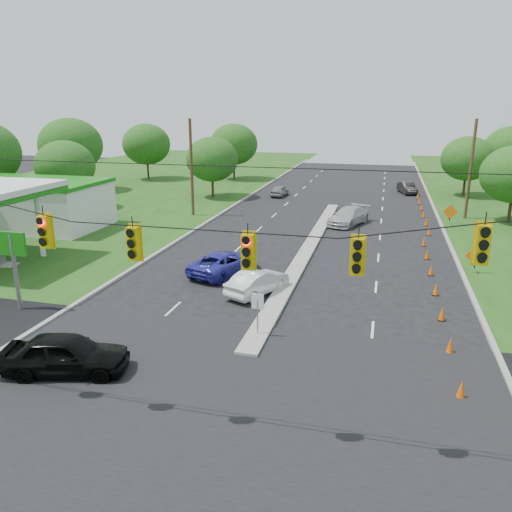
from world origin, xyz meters
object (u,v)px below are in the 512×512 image
(gas_station, at_px, (20,201))
(blue_pickup, at_px, (224,263))
(black_sedan, at_px, (66,354))
(white_sedan, at_px, (258,282))

(gas_station, xyz_separation_m, blue_pickup, (19.41, -6.13, -1.86))
(blue_pickup, bearing_deg, black_sedan, 98.23)
(gas_station, distance_m, blue_pickup, 20.44)
(black_sedan, relative_size, white_sedan, 1.14)
(white_sedan, xyz_separation_m, blue_pickup, (-2.89, 2.86, 0.03))
(gas_station, distance_m, black_sedan, 25.90)
(gas_station, bearing_deg, black_sedan, -47.98)
(gas_station, bearing_deg, blue_pickup, -17.54)
(gas_station, relative_size, blue_pickup, 3.84)
(black_sedan, distance_m, white_sedan, 11.36)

